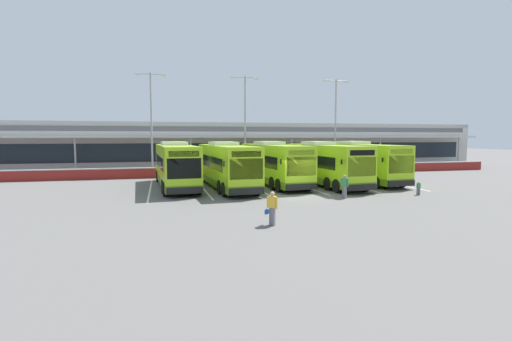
# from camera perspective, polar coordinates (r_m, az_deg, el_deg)

# --- Properties ---
(ground_plane) EXTENTS (200.00, 200.00, 0.00)m
(ground_plane) POSITION_cam_1_polar(r_m,az_deg,el_deg) (27.16, 6.71, -3.80)
(ground_plane) COLOR #605E5B
(terminal_building) EXTENTS (70.00, 13.00, 6.00)m
(terminal_building) POSITION_cam_1_polar(r_m,az_deg,el_deg) (52.85, -3.74, 3.83)
(terminal_building) COLOR #B7B7B2
(terminal_building) RESTS_ON ground
(red_barrier_wall) EXTENTS (60.00, 0.40, 1.10)m
(red_barrier_wall) POSITION_cam_1_polar(r_m,az_deg,el_deg) (40.87, -0.55, 0.01)
(red_barrier_wall) COLOR maroon
(red_barrier_wall) RESTS_ON ground
(coach_bus_leftmost) EXTENTS (3.48, 12.28, 3.78)m
(coach_bus_leftmost) POSITION_cam_1_polar(r_m,az_deg,el_deg) (31.93, -12.07, 0.68)
(coach_bus_leftmost) COLOR #9ED11E
(coach_bus_leftmost) RESTS_ON ground
(coach_bus_left_centre) EXTENTS (3.48, 12.28, 3.78)m
(coach_bus_left_centre) POSITION_cam_1_polar(r_m,az_deg,el_deg) (30.99, -4.55, 0.65)
(coach_bus_left_centre) COLOR #9ED11E
(coach_bus_left_centre) RESTS_ON ground
(coach_bus_centre) EXTENTS (3.48, 12.28, 3.78)m
(coach_bus_centre) POSITION_cam_1_polar(r_m,az_deg,el_deg) (33.17, 2.57, 0.95)
(coach_bus_centre) COLOR #9ED11E
(coach_bus_centre) RESTS_ON ground
(coach_bus_right_centre) EXTENTS (3.48, 12.28, 3.78)m
(coach_bus_right_centre) POSITION_cam_1_polar(r_m,az_deg,el_deg) (33.36, 10.05, 0.91)
(coach_bus_right_centre) COLOR #9ED11E
(coach_bus_right_centre) RESTS_ON ground
(coach_bus_rightmost) EXTENTS (3.48, 12.28, 3.78)m
(coach_bus_rightmost) POSITION_cam_1_polar(r_m,az_deg,el_deg) (36.42, 15.18, 1.15)
(coach_bus_rightmost) COLOR #9ED11E
(coach_bus_rightmost) RESTS_ON ground
(bay_stripe_far_west) EXTENTS (0.14, 13.00, 0.01)m
(bay_stripe_far_west) POSITION_cam_1_polar(r_m,az_deg,el_deg) (31.35, -15.72, -2.75)
(bay_stripe_far_west) COLOR silver
(bay_stripe_far_west) RESTS_ON ground
(bay_stripe_west) EXTENTS (0.14, 13.00, 0.01)m
(bay_stripe_west) POSITION_cam_1_polar(r_m,az_deg,el_deg) (31.51, -8.06, -2.57)
(bay_stripe_west) COLOR silver
(bay_stripe_west) RESTS_ON ground
(bay_stripe_mid_west) EXTENTS (0.14, 13.00, 0.01)m
(bay_stripe_mid_west) POSITION_cam_1_polar(r_m,az_deg,el_deg) (32.22, -0.61, -2.35)
(bay_stripe_mid_west) COLOR silver
(bay_stripe_mid_west) RESTS_ON ground
(bay_stripe_centre) EXTENTS (0.14, 13.00, 0.01)m
(bay_stripe_centre) POSITION_cam_1_polar(r_m,az_deg,el_deg) (33.45, 6.41, -2.11)
(bay_stripe_centre) COLOR silver
(bay_stripe_centre) RESTS_ON ground
(bay_stripe_mid_east) EXTENTS (0.14, 13.00, 0.01)m
(bay_stripe_mid_east) POSITION_cam_1_polar(r_m,az_deg,el_deg) (35.14, 12.83, -1.85)
(bay_stripe_mid_east) COLOR silver
(bay_stripe_mid_east) RESTS_ON ground
(bay_stripe_east) EXTENTS (0.14, 13.00, 0.01)m
(bay_stripe_east) POSITION_cam_1_polar(r_m,az_deg,el_deg) (37.23, 18.60, -1.61)
(bay_stripe_east) COLOR silver
(bay_stripe_east) RESTS_ON ground
(pedestrian_with_handbag) EXTENTS (0.59, 0.55, 1.62)m
(pedestrian_with_handbag) POSITION_cam_1_polar(r_m,az_deg,el_deg) (17.94, 2.43, -5.60)
(pedestrian_with_handbag) COLOR slate
(pedestrian_with_handbag) RESTS_ON ground
(pedestrian_in_dark_coat) EXTENTS (0.43, 0.46, 1.62)m
(pedestrian_in_dark_coat) POSITION_cam_1_polar(r_m,az_deg,el_deg) (26.40, 13.24, -2.24)
(pedestrian_in_dark_coat) COLOR slate
(pedestrian_in_dark_coat) RESTS_ON ground
(pedestrian_child) EXTENTS (0.33, 0.18, 1.00)m
(pedestrian_child) POSITION_cam_1_polar(r_m,az_deg,el_deg) (29.60, 23.36, -2.39)
(pedestrian_child) COLOR slate
(pedestrian_child) RESTS_ON ground
(lamp_post_west) EXTENTS (3.24, 0.28, 11.00)m
(lamp_post_west) POSITION_cam_1_polar(r_m,az_deg,el_deg) (42.37, -15.55, 7.77)
(lamp_post_west) COLOR #9E9EA3
(lamp_post_west) RESTS_ON ground
(lamp_post_centre) EXTENTS (3.24, 0.28, 11.00)m
(lamp_post_centre) POSITION_cam_1_polar(r_m,az_deg,el_deg) (43.16, -1.66, 7.90)
(lamp_post_centre) COLOR #9E9EA3
(lamp_post_centre) RESTS_ON ground
(lamp_post_east) EXTENTS (3.24, 0.28, 11.00)m
(lamp_post_east) POSITION_cam_1_polar(r_m,az_deg,el_deg) (46.71, 11.93, 7.58)
(lamp_post_east) COLOR #9E9EA3
(lamp_post_east) RESTS_ON ground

